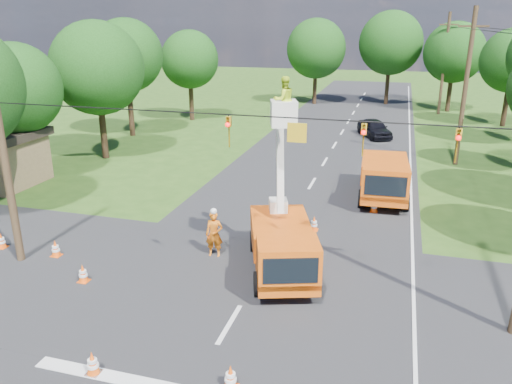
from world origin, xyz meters
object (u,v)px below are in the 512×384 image
(distant_car, at_px, (375,128))
(tree_far_a, at_px, (316,49))
(ground_worker, at_px, (214,234))
(tree_far_b, at_px, (391,43))
(pole_right_far, at_px, (444,63))
(tree_left_e, at_px, (126,56))
(second_truck, at_px, (384,177))
(traffic_cone_4, at_px, (83,273))
(traffic_cone_7, at_px, (399,173))
(tree_left_d, at_px, (97,68))
(traffic_cone_1, at_px, (231,377))
(tree_left_c, at_px, (15,89))
(pole_right_mid, at_px, (465,87))
(traffic_cone_2, at_px, (314,224))
(traffic_cone_3, at_px, (374,206))
(pole_left, at_px, (3,151))
(traffic_cone_0, at_px, (93,363))
(tree_left_f, at_px, (190,60))
(traffic_cone_5, at_px, (56,249))
(tree_far_c, at_px, (454,52))
(traffic_cone_6, at_px, (1,240))

(distant_car, relative_size, tree_far_a, 0.46)
(ground_worker, xyz_separation_m, tree_far_b, (5.16, 42.52, 5.84))
(pole_right_far, xyz_separation_m, tree_far_b, (-5.50, 5.00, 1.70))
(tree_left_e, bearing_deg, second_truck, -26.43)
(traffic_cone_4, height_order, traffic_cone_7, same)
(traffic_cone_4, distance_m, tree_left_d, 19.12)
(traffic_cone_1, distance_m, tree_left_c, 22.77)
(pole_right_mid, distance_m, tree_far_a, 26.69)
(traffic_cone_1, height_order, traffic_cone_2, same)
(tree_left_c, height_order, tree_left_e, tree_left_e)
(pole_right_far, bearing_deg, traffic_cone_3, -98.77)
(pole_right_far, relative_size, pole_left, 1.11)
(traffic_cone_0, relative_size, tree_left_f, 0.08)
(traffic_cone_5, distance_m, tree_left_e, 23.76)
(traffic_cone_2, xyz_separation_m, tree_far_c, (8.22, 35.83, 5.70))
(tree_left_f, bearing_deg, tree_far_b, 40.12)
(traffic_cone_1, bearing_deg, ground_worker, 113.51)
(traffic_cone_7, bearing_deg, ground_worker, -118.42)
(pole_right_mid, height_order, pole_left, pole_right_mid)
(second_truck, distance_m, tree_left_c, 21.19)
(traffic_cone_7, bearing_deg, tree_left_d, -178.45)
(second_truck, relative_size, pole_right_far, 0.63)
(tree_far_b, bearing_deg, tree_left_c, -118.44)
(traffic_cone_4, bearing_deg, traffic_cone_5, 146.56)
(second_truck, xyz_separation_m, traffic_cone_6, (-15.14, -10.91, -0.86))
(traffic_cone_1, xyz_separation_m, traffic_cone_3, (2.80, 14.01, 0.00))
(tree_far_a, relative_size, tree_far_c, 1.04)
(second_truck, distance_m, tree_far_c, 31.24)
(pole_right_mid, bearing_deg, traffic_cone_7, -128.89)
(traffic_cone_1, bearing_deg, traffic_cone_2, 88.34)
(traffic_cone_1, relative_size, pole_left, 0.08)
(ground_worker, bearing_deg, traffic_cone_7, 53.66)
(ground_worker, distance_m, traffic_cone_0, 7.74)
(traffic_cone_3, relative_size, tree_far_c, 0.08)
(pole_right_mid, bearing_deg, traffic_cone_3, -113.88)
(traffic_cone_6, xyz_separation_m, tree_left_f, (-3.76, 29.30, 5.33))
(traffic_cone_0, bearing_deg, pole_right_mid, 65.88)
(tree_far_a, bearing_deg, ground_worker, -85.99)
(ground_worker, bearing_deg, traffic_cone_3, 41.09)
(traffic_cone_3, bearing_deg, traffic_cone_1, -101.31)
(traffic_cone_7, relative_size, tree_left_f, 0.08)
(pole_left, height_order, tree_far_c, tree_far_c)
(traffic_cone_4, relative_size, pole_left, 0.08)
(pole_left, height_order, tree_left_c, pole_left)
(tree_far_c, bearing_deg, traffic_cone_7, -99.86)
(traffic_cone_0, bearing_deg, pole_left, 142.22)
(second_truck, distance_m, distant_car, 15.38)
(distant_car, height_order, tree_far_a, tree_far_a)
(tree_far_c, bearing_deg, tree_left_d, -132.22)
(ground_worker, distance_m, tree_left_e, 25.01)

